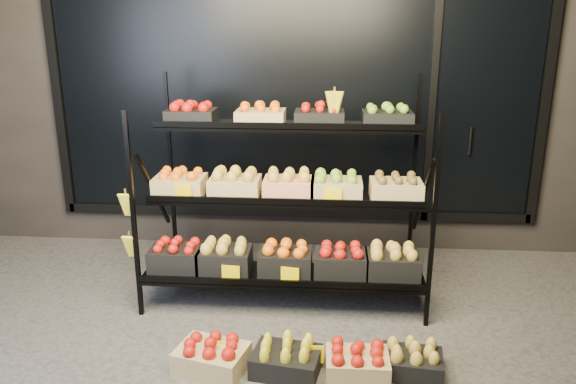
# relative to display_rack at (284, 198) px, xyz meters

# --- Properties ---
(ground) EXTENTS (24.00, 24.00, 0.00)m
(ground) POSITION_rel_display_rack_xyz_m (0.01, -0.60, -0.79)
(ground) COLOR #514F4C
(ground) RESTS_ON ground
(building) EXTENTS (6.00, 2.08, 3.50)m
(building) POSITION_rel_display_rack_xyz_m (0.01, 1.99, 0.96)
(building) COLOR #2D2826
(building) RESTS_ON ground
(display_rack) EXTENTS (2.18, 1.02, 1.67)m
(display_rack) POSITION_rel_display_rack_xyz_m (0.00, 0.00, 0.00)
(display_rack) COLOR black
(display_rack) RESTS_ON ground
(tag_floor_a) EXTENTS (0.13, 0.01, 0.12)m
(tag_floor_a) POSITION_rel_display_rack_xyz_m (-0.27, -1.00, -0.73)
(tag_floor_a) COLOR #E7C400
(tag_floor_a) RESTS_ON ground
(tag_floor_b) EXTENTS (0.13, 0.01, 0.12)m
(tag_floor_b) POSITION_rel_display_rack_xyz_m (0.26, -1.00, -0.73)
(tag_floor_b) COLOR #E7C400
(tag_floor_b) RESTS_ON ground
(floor_crate_left) EXTENTS (0.48, 0.40, 0.21)m
(floor_crate_left) POSITION_rel_display_rack_xyz_m (-0.36, -1.04, -0.69)
(floor_crate_left) COLOR tan
(floor_crate_left) RESTS_ON ground
(floor_crate_midleft) EXTENTS (0.44, 0.36, 0.20)m
(floor_crate_midleft) POSITION_rel_display_rack_xyz_m (0.10, -1.04, -0.69)
(floor_crate_midleft) COLOR black
(floor_crate_midleft) RESTS_ON ground
(floor_crate_midright) EXTENTS (0.38, 0.28, 0.19)m
(floor_crate_midright) POSITION_rel_display_rack_xyz_m (0.53, -1.03, -0.70)
(floor_crate_midright) COLOR tan
(floor_crate_midright) RESTS_ON ground
(floor_crate_right) EXTENTS (0.39, 0.31, 0.19)m
(floor_crate_right) POSITION_rel_display_rack_xyz_m (0.86, -0.99, -0.70)
(floor_crate_right) COLOR black
(floor_crate_right) RESTS_ON ground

